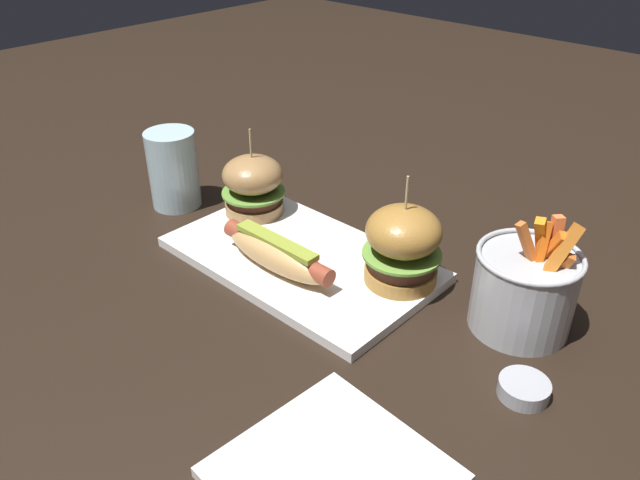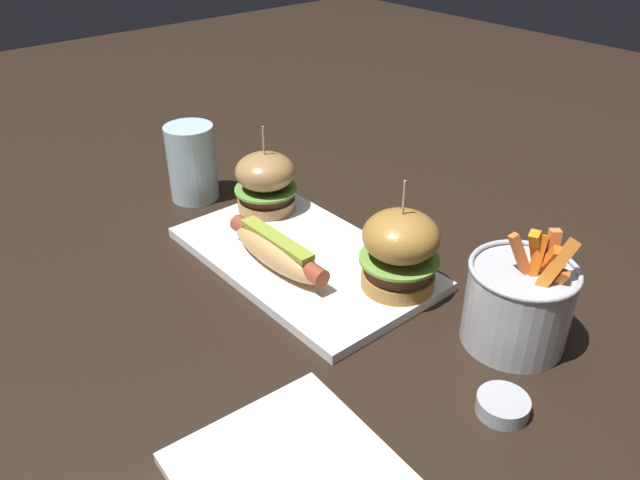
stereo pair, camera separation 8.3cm
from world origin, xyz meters
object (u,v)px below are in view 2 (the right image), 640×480
platter_main (303,258)px  fries_bucket (519,303)px  slider_left (266,182)px  side_plate (289,475)px  slider_right (400,250)px  water_glass (192,163)px  sauce_ramekin (503,405)px  hot_dog (275,249)px

platter_main → fries_bucket: (0.29, 0.08, 0.05)m
platter_main → slider_left: slider_left is taller
fries_bucket → side_plate: 0.33m
slider_right → water_glass: size_ratio=1.19×
slider_left → platter_main: bearing=-16.4°
sauce_ramekin → water_glass: bearing=178.9°
slider_right → fries_bucket: 0.16m
side_plate → water_glass: (-0.55, 0.23, 0.06)m
water_glass → side_plate: bearing=-22.6°
slider_left → water_glass: size_ratio=1.09×
side_plate → slider_left: bearing=146.0°
sauce_ramekin → water_glass: water_glass is taller
hot_dog → fries_bucket: size_ratio=1.27×
platter_main → side_plate: size_ratio=2.04×
hot_dog → slider_left: 0.16m
hot_dog → fries_bucket: bearing=23.3°
slider_right → water_glass: (-0.42, -0.06, -0.00)m
platter_main → fries_bucket: size_ratio=2.48×
slider_left → side_plate: (0.42, -0.28, -0.06)m
slider_left → fries_bucket: bearing=5.4°
hot_dog → water_glass: bearing=172.8°
platter_main → fries_bucket: fries_bucket is taller
slider_right → platter_main: bearing=-161.9°
sauce_ramekin → side_plate: 0.23m
platter_main → hot_dog: 0.05m
slider_left → fries_bucket: slider_left is taller
slider_left → side_plate: bearing=-34.0°
hot_dog → water_glass: size_ratio=1.51×
sauce_ramekin → side_plate: size_ratio=0.30×
slider_left → water_glass: slider_left is taller
hot_dog → side_plate: size_ratio=1.04×
slider_right → side_plate: size_ratio=0.82×
platter_main → slider_left: (-0.14, 0.04, 0.05)m
platter_main → side_plate: platter_main is taller
slider_right → fries_bucket: size_ratio=1.00×
fries_bucket → sauce_ramekin: size_ratio=2.77×
fries_bucket → sauce_ramekin: (0.06, -0.10, -0.04)m
slider_left → fries_bucket: 0.44m
platter_main → sauce_ramekin: size_ratio=6.87×
slider_right → sauce_ramekin: (0.21, -0.07, -0.06)m
fries_bucket → slider_left: bearing=-174.6°
slider_right → side_plate: (0.14, -0.29, -0.06)m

